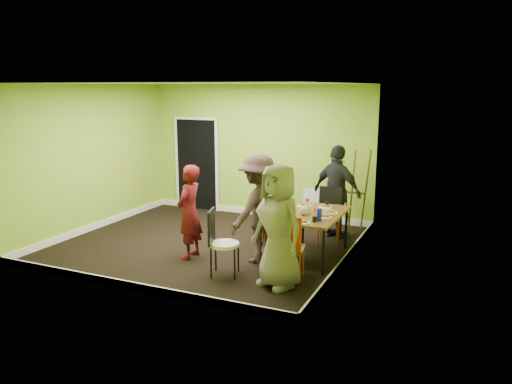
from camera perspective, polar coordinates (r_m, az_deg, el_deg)
ground at (r=8.99m, az=-5.54°, el=-5.89°), size 5.00×5.00×0.00m
room_walls at (r=8.79m, az=-5.67°, el=0.35°), size 5.04×4.54×2.82m
dining_table at (r=8.10m, az=6.48°, el=-2.81°), size 0.90×1.50×0.75m
chair_left_far at (r=8.70m, az=1.76°, el=-2.25°), size 0.60×0.59×1.09m
chair_left_near at (r=8.03m, az=2.03°, el=-3.88°), size 0.46×0.45×1.00m
chair_back_end at (r=9.08m, az=8.49°, el=-1.24°), size 0.47×0.53×0.98m
chair_front_end at (r=7.15m, az=3.80°, el=-5.96°), size 0.47×0.47×0.98m
chair_bentwood at (r=7.39m, az=-4.15°, el=-5.40°), size 0.49×0.48×0.99m
easel at (r=9.69m, az=11.13°, el=0.13°), size 0.65×0.61×1.62m
plate_near_left at (r=8.54m, az=5.54°, el=-1.58°), size 0.24×0.24×0.01m
plate_near_right at (r=7.77m, az=3.50°, el=-2.93°), size 0.24×0.24×0.01m
plate_far_back at (r=8.50m, az=7.94°, el=-1.71°), size 0.23×0.23×0.01m
plate_far_front at (r=7.51m, az=5.32°, el=-3.48°), size 0.23×0.23×0.01m
plate_wall_back at (r=8.13m, az=8.54°, el=-2.36°), size 0.23×0.23×0.01m
plate_wall_front at (r=7.86m, az=7.86°, el=-2.84°), size 0.21×0.21×0.01m
thermos at (r=8.07m, az=5.86°, el=-1.70°), size 0.07×0.07×0.20m
blue_bottle at (r=7.64m, az=7.24°, el=-2.57°), size 0.08×0.08×0.19m
orange_bottle at (r=8.19m, az=6.73°, el=-1.99°), size 0.03×0.03×0.07m
glass_mid at (r=8.25m, az=5.92°, el=-1.80°), size 0.07×0.07×0.09m
glass_back at (r=8.51m, az=8.11°, el=-1.39°), size 0.06×0.06×0.10m
glass_front at (r=7.58m, az=6.71°, el=-3.07°), size 0.07×0.07×0.09m
cup_a at (r=7.96m, az=5.48°, el=-2.25°), size 0.13×0.13×0.11m
cup_b at (r=7.99m, az=8.03°, el=-2.27°), size 0.11×0.11×0.10m
person_standing at (r=8.11m, az=-7.62°, el=-2.28°), size 0.39×0.58×1.54m
person_left_far at (r=8.87m, az=0.73°, el=-0.88°), size 0.63×0.79×1.56m
person_left_near at (r=7.85m, az=0.32°, el=-1.94°), size 0.96×1.26×1.72m
person_back_end at (r=9.22m, az=9.26°, el=-0.02°), size 1.09×0.77×1.72m
person_front_end at (r=6.87m, az=2.55°, el=-3.92°), size 1.00×0.85×1.74m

